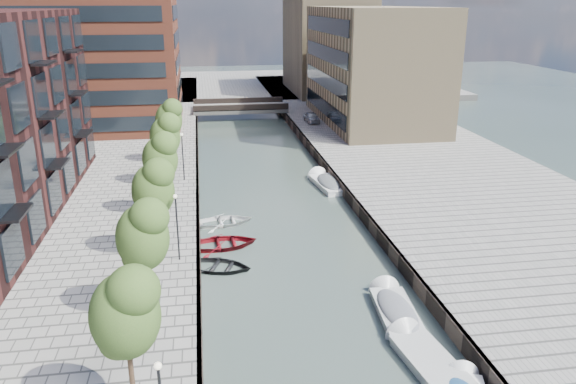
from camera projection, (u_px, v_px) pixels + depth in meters
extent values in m
plane|color=#38473F|center=(267.00, 187.00, 49.77)|extent=(300.00, 300.00, 0.00)
cube|color=gray|center=(438.00, 173.00, 51.96)|extent=(20.00, 140.00, 1.00)
cube|color=#332823|center=(198.00, 185.00, 48.71)|extent=(0.25, 140.00, 1.00)
cube|color=#332823|center=(334.00, 178.00, 50.51)|extent=(0.25, 140.00, 1.00)
cube|color=gray|center=(229.00, 86.00, 105.73)|extent=(80.00, 40.00, 1.00)
cube|color=#9F8861|center=(372.00, 66.00, 70.13)|extent=(12.00, 25.00, 14.00)
cube|color=#9F8861|center=(327.00, 43.00, 94.13)|extent=(12.00, 20.00, 16.00)
cube|color=gray|center=(240.00, 108.00, 79.29)|extent=(13.00, 6.00, 0.60)
cube|color=#332823|center=(241.00, 108.00, 76.47)|extent=(13.00, 0.40, 0.80)
cube|color=#332823|center=(238.00, 101.00, 81.71)|extent=(13.00, 0.40, 0.80)
cylinder|color=#382619|center=(132.00, 375.00, 20.56)|extent=(0.20, 0.20, 3.20)
ellipsoid|color=#2E4A1B|center=(125.00, 310.00, 19.68)|extent=(2.50, 2.50, 3.25)
cylinder|color=#382619|center=(147.00, 285.00, 27.11)|extent=(0.20, 0.20, 3.20)
ellipsoid|color=#2E4A1B|center=(142.00, 233.00, 26.23)|extent=(2.50, 2.50, 3.25)
cylinder|color=#382619|center=(156.00, 230.00, 33.65)|extent=(0.20, 0.20, 3.20)
ellipsoid|color=#2E4A1B|center=(153.00, 187.00, 32.78)|extent=(2.50, 2.50, 3.25)
cylinder|color=#382619|center=(163.00, 193.00, 40.20)|extent=(0.20, 0.20, 3.20)
ellipsoid|color=#2E4A1B|center=(160.00, 156.00, 39.33)|extent=(2.50, 2.50, 3.25)
cylinder|color=#382619|center=(167.00, 166.00, 46.75)|extent=(0.20, 0.20, 3.20)
ellipsoid|color=#2E4A1B|center=(165.00, 134.00, 45.87)|extent=(2.50, 2.50, 3.25)
cylinder|color=#382619|center=(171.00, 146.00, 53.30)|extent=(0.20, 0.20, 3.20)
ellipsoid|color=#2E4A1B|center=(169.00, 117.00, 52.42)|extent=(2.50, 2.50, 3.25)
sphere|color=#FFF2CC|center=(158.00, 366.00, 17.17)|extent=(0.24, 0.24, 0.24)
cylinder|color=black|center=(177.00, 229.00, 32.78)|extent=(0.10, 0.10, 4.00)
sphere|color=#FFF2CC|center=(175.00, 196.00, 32.14)|extent=(0.24, 0.24, 0.24)
cylinder|color=black|center=(183.00, 158.00, 47.75)|extent=(0.10, 0.10, 4.00)
sphere|color=#FFF2CC|center=(182.00, 135.00, 47.10)|extent=(0.24, 0.24, 0.24)
imported|color=maroon|center=(223.00, 247.00, 37.59)|extent=(4.93, 3.75, 0.96)
imported|color=white|center=(224.00, 224.00, 41.45)|extent=(4.58, 3.55, 0.87)
imported|color=black|center=(218.00, 269.00, 34.43)|extent=(4.95, 4.26, 0.86)
cube|color=silver|center=(397.00, 317.00, 29.11)|extent=(2.18, 4.95, 0.68)
cube|color=silver|center=(397.00, 311.00, 28.99)|extent=(2.27, 5.06, 0.10)
cone|color=silver|center=(386.00, 293.00, 31.37)|extent=(1.85, 1.09, 1.78)
ellipsoid|color=slate|center=(397.00, 310.00, 28.98)|extent=(2.04, 4.53, 0.59)
cube|color=beige|center=(435.00, 372.00, 24.76)|extent=(2.57, 5.32, 0.72)
cube|color=beige|center=(436.00, 365.00, 24.63)|extent=(2.68, 5.45, 0.11)
cone|color=beige|center=(407.00, 340.00, 27.06)|extent=(2.01, 1.25, 1.89)
cone|color=white|center=(463.00, 380.00, 24.21)|extent=(1.65, 1.19, 1.48)
cube|color=white|center=(329.00, 187.00, 49.63)|extent=(2.56, 5.37, 0.73)
cube|color=white|center=(329.00, 182.00, 49.51)|extent=(2.66, 5.49, 0.11)
cone|color=white|center=(319.00, 178.00, 51.96)|extent=(2.02, 1.25, 1.91)
ellipsoid|color=#4E5254|center=(329.00, 182.00, 49.49)|extent=(2.39, 4.91, 0.63)
imported|color=silver|center=(312.00, 117.00, 71.35)|extent=(1.71, 3.83, 1.28)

